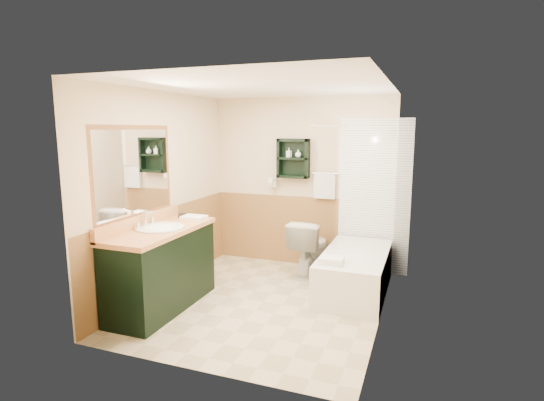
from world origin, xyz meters
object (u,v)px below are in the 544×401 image
(vanity_book, at_px, (178,208))
(soap_bottle_a, at_px, (289,155))
(soap_bottle_b, at_px, (298,154))
(toilet, at_px, (310,247))
(wall_shelf, at_px, (293,158))
(hair_dryer, at_px, (274,182))
(vanity, at_px, (162,268))
(bathtub, at_px, (355,272))

(vanity_book, relative_size, soap_bottle_a, 1.64)
(soap_bottle_b, bearing_deg, vanity_book, -130.96)
(toilet, bearing_deg, soap_bottle_a, -31.64)
(wall_shelf, bearing_deg, soap_bottle_a, -175.22)
(soap_bottle_a, bearing_deg, hair_dryer, 172.88)
(toilet, bearing_deg, vanity, 57.50)
(soap_bottle_a, bearing_deg, wall_shelf, 4.78)
(hair_dryer, relative_size, soap_bottle_b, 2.19)
(vanity_book, distance_m, soap_bottle_b, 1.83)
(hair_dryer, height_order, toilet, hair_dryer)
(bathtub, distance_m, vanity_book, 2.29)
(bathtub, bearing_deg, wall_shelf, 144.38)
(vanity_book, bearing_deg, bathtub, -13.83)
(vanity, xyz_separation_m, soap_bottle_a, (0.84, 1.93, 1.15))
(toilet, height_order, soap_bottle_a, soap_bottle_a)
(vanity, xyz_separation_m, toilet, (1.24, 1.63, -0.08))
(wall_shelf, bearing_deg, vanity, -114.88)
(bathtub, distance_m, soap_bottle_a, 1.88)
(toilet, bearing_deg, soap_bottle_b, -43.28)
(wall_shelf, relative_size, soap_bottle_b, 5.02)
(vanity_book, bearing_deg, vanity, -104.38)
(vanity, bearing_deg, soap_bottle_a, 66.55)
(soap_bottle_b, bearing_deg, hair_dryer, 175.45)
(vanity_book, bearing_deg, soap_bottle_b, 19.66)
(vanity, relative_size, bathtub, 0.95)
(soap_bottle_a, relative_size, soap_bottle_b, 1.20)
(toilet, distance_m, vanity_book, 1.84)
(wall_shelf, distance_m, vanity, 2.40)
(wall_shelf, relative_size, toilet, 0.72)
(vanity, distance_m, soap_bottle_a, 2.39)
(vanity, distance_m, bathtub, 2.27)
(vanity_book, bearing_deg, toilet, 6.33)
(bathtub, height_order, toilet, toilet)
(toilet, bearing_deg, wall_shelf, -36.57)
(hair_dryer, bearing_deg, vanity, -106.92)
(hair_dryer, relative_size, vanity_book, 1.11)
(bathtub, xyz_separation_m, vanity_book, (-2.08, -0.58, 0.76))
(vanity, height_order, soap_bottle_b, soap_bottle_b)
(vanity, height_order, vanity_book, vanity_book)
(bathtub, relative_size, vanity_book, 6.96)
(wall_shelf, height_order, vanity, wall_shelf)
(soap_bottle_a, bearing_deg, toilet, -36.47)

